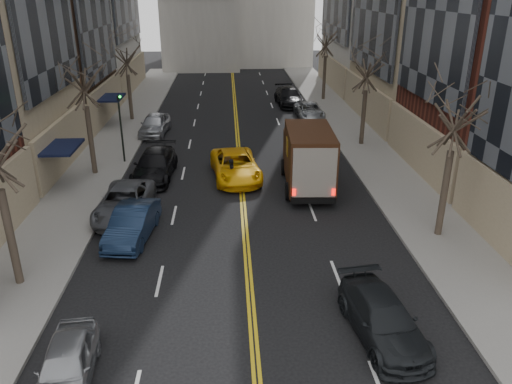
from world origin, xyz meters
TOP-DOWN VIEW (x-y plane):
  - sidewalk_left at (-9.00, 27.00)m, footprint 4.00×66.00m
  - sidewalk_right at (9.00, 27.00)m, footprint 4.00×66.00m
  - tree_lf_mid at (-8.80, 20.00)m, footprint 3.20×3.20m
  - tree_lf_far at (-8.80, 33.00)m, footprint 3.20×3.20m
  - tree_rt_near at (8.80, 11.00)m, footprint 3.20×3.20m
  - tree_rt_mid at (8.80, 25.00)m, footprint 3.20×3.20m
  - tree_rt_far at (8.80, 40.00)m, footprint 3.20×3.20m
  - traffic_signal at (-7.39, 22.00)m, footprint 0.29×0.26m
  - ups_truck at (3.70, 17.27)m, footprint 2.86×6.51m
  - observer_sedan at (4.20, 4.28)m, footprint 2.47×4.83m
  - taxi at (-0.30, 18.99)m, footprint 3.23×5.89m
  - pedestrian at (-0.52, 17.82)m, footprint 0.53×0.67m
  - parked_lf_a at (-5.46, 2.74)m, footprint 1.82×3.87m
  - parked_lf_b at (-5.10, 11.63)m, footprint 2.09×4.63m
  - parked_lf_c at (-5.90, 14.10)m, footprint 2.61×5.30m
  - parked_lf_d at (-5.10, 19.36)m, footprint 2.47×5.52m
  - parked_lf_e at (-6.30, 28.72)m, footprint 2.26×4.79m
  - parked_rt_a at (5.10, 23.18)m, footprint 1.61×4.30m
  - parked_rt_b at (6.30, 32.99)m, footprint 2.26×4.73m
  - parked_rt_c at (5.10, 38.05)m, footprint 2.51×5.65m

SIDE VIEW (x-z plane):
  - sidewalk_left at x=-9.00m, z-range 0.00..0.15m
  - sidewalk_right at x=9.00m, z-range 0.00..0.15m
  - parked_lf_a at x=-5.46m, z-range 0.00..1.28m
  - parked_rt_b at x=6.30m, z-range 0.00..1.30m
  - observer_sedan at x=4.20m, z-range 0.00..1.34m
  - parked_rt_a at x=5.10m, z-range 0.00..1.40m
  - parked_lf_c at x=-5.90m, z-range 0.00..1.45m
  - parked_lf_b at x=-5.10m, z-range 0.00..1.48m
  - taxi at x=-0.30m, z-range 0.00..1.56m
  - parked_lf_d at x=-5.10m, z-range 0.00..1.57m
  - parked_lf_e at x=-6.30m, z-range 0.00..1.58m
  - pedestrian at x=-0.52m, z-range 0.00..1.60m
  - parked_rt_c at x=5.10m, z-range 0.00..1.61m
  - ups_truck at x=3.70m, z-range 0.01..3.52m
  - traffic_signal at x=-7.39m, z-range 0.47..5.17m
  - tree_lf_far at x=-8.80m, z-range 1.97..10.08m
  - tree_rt_mid at x=8.80m, z-range 2.01..10.33m
  - tree_rt_near at x=8.80m, z-range 2.10..10.81m
  - tree_lf_mid at x=-8.80m, z-range 2.14..11.05m
  - tree_rt_far at x=8.80m, z-range 2.19..11.29m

